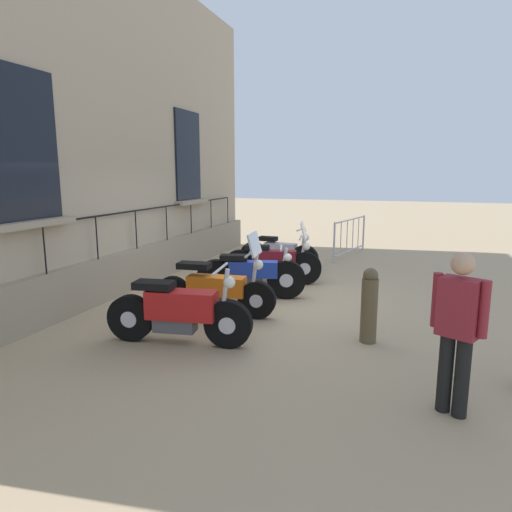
{
  "coord_description": "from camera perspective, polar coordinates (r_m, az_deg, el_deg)",
  "views": [
    {
      "loc": [
        2.59,
        -7.76,
        2.33
      ],
      "look_at": [
        -0.02,
        0.0,
        0.8
      ],
      "focal_mm": 31.8,
      "sensor_mm": 36.0,
      "label": 1
    }
  ],
  "objects": [
    {
      "name": "crowd_barrier",
      "position": [
        12.86,
        11.73,
        2.49
      ],
      "size": [
        0.58,
        2.21,
        1.05
      ],
      "color": "#B7B7BF",
      "rests_on": "ground_plane"
    },
    {
      "name": "motorcycle_maroon",
      "position": [
        9.54,
        2.13,
        -0.83
      ],
      "size": [
        2.08,
        0.61,
        1.31
      ],
      "color": "black",
      "rests_on": "ground_plane"
    },
    {
      "name": "motorcycle_blue",
      "position": [
        8.43,
        -0.63,
        -2.5
      ],
      "size": [
        2.01,
        0.77,
        0.97
      ],
      "color": "black",
      "rests_on": "ground_plane"
    },
    {
      "name": "motorcycle_red",
      "position": [
        6.29,
        -9.65,
        -7.05
      ],
      "size": [
        2.05,
        0.71,
        1.1
      ],
      "color": "black",
      "rests_on": "ground_plane"
    },
    {
      "name": "motorcycle_orange",
      "position": [
        7.44,
        -5.15,
        -4.25
      ],
      "size": [
        2.07,
        0.67,
        1.39
      ],
      "color": "black",
      "rests_on": "ground_plane"
    },
    {
      "name": "bollard",
      "position": [
        6.43,
        14.05,
        -6.02
      ],
      "size": [
        0.23,
        0.23,
        1.05
      ],
      "color": "brown",
      "rests_on": "ground_plane"
    },
    {
      "name": "pedestrian_standing",
      "position": [
        4.73,
        24.04,
        -7.98
      ],
      "size": [
        0.48,
        0.36,
        1.6
      ],
      "color": "black",
      "rests_on": "ground_plane"
    },
    {
      "name": "ground_plane",
      "position": [
        8.5,
        0.16,
        -5.32
      ],
      "size": [
        60.0,
        60.0,
        0.0
      ],
      "primitive_type": "plane",
      "color": "tan"
    },
    {
      "name": "motorcycle_silver",
      "position": [
        10.79,
        2.91,
        0.27
      ],
      "size": [
        1.96,
        0.57,
        1.03
      ],
      "color": "black",
      "rests_on": "ground_plane"
    },
    {
      "name": "building_facade",
      "position": [
        9.57,
        -17.5,
        14.94
      ],
      "size": [
        0.82,
        11.55,
        6.51
      ],
      "color": "tan",
      "rests_on": "ground_plane"
    }
  ]
}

